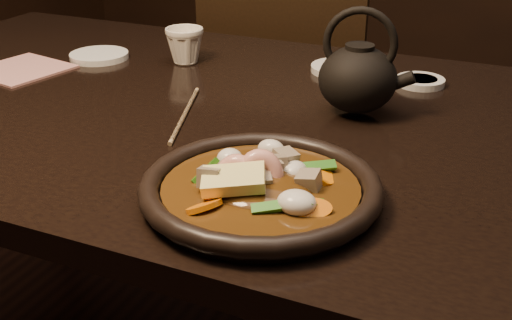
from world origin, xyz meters
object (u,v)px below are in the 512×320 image
at_px(plate, 261,189).
at_px(tea_cup, 185,44).
at_px(table, 213,145).
at_px(teapot, 358,76).
at_px(chair, 291,94).

xyz_separation_m(plate, tea_cup, (-0.38, 0.48, 0.02)).
xyz_separation_m(table, teapot, (0.24, 0.07, 0.14)).
distance_m(chair, plate, 1.05).
bearing_deg(table, teapot, 15.31).
relative_size(chair, tea_cup, 12.23).
relative_size(plate, tea_cup, 3.85).
xyz_separation_m(chair, teapot, (0.35, -0.62, 0.29)).
height_order(plate, tea_cup, tea_cup).
bearing_deg(plate, chair, 108.79).
relative_size(tea_cup, teapot, 0.45).
xyz_separation_m(chair, tea_cup, (-0.05, -0.49, 0.26)).
bearing_deg(chair, table, 93.42).
bearing_deg(teapot, table, -174.31).
bearing_deg(table, tea_cup, 129.82).
bearing_deg(chair, teapot, 113.59).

